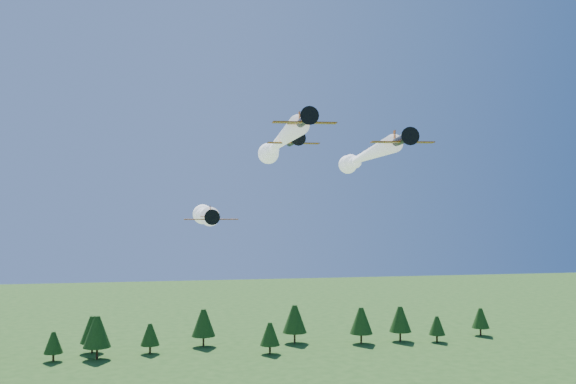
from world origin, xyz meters
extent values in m
cylinder|color=black|center=(-2.55, -8.77, 51.48)|extent=(1.29, 5.36, 0.98)
cone|color=black|center=(-2.73, -11.87, 51.48)|extent=(1.03, 0.94, 0.98)
cone|color=black|center=(-2.76, -12.46, 51.48)|extent=(0.46, 0.47, 0.43)
cylinder|color=black|center=(-2.77, -12.62, 51.48)|extent=(2.06, 0.16, 2.07)
cube|color=#CD5913|center=(-2.57, -9.17, 51.16)|extent=(7.34, 1.74, 0.12)
cube|color=#CD5913|center=(-2.35, -5.29, 51.52)|extent=(2.90, 1.00, 0.07)
cube|color=#CD5913|center=(-2.34, -5.19, 52.31)|extent=(0.14, 0.94, 1.43)
ellipsoid|color=#7E9FC3|center=(-2.60, -9.66, 51.87)|extent=(0.78, 1.22, 0.61)
sphere|color=white|center=(-0.67, 23.83, 51.48)|extent=(2.30, 2.30, 2.30)
sphere|color=white|center=(-0.44, 27.88, 51.48)|extent=(3.00, 3.00, 3.00)
sphere|color=white|center=(-0.20, 31.94, 51.48)|extent=(3.70, 3.70, 3.70)
cylinder|color=black|center=(-12.22, 2.39, 40.43)|extent=(1.09, 5.00, 0.92)
cone|color=black|center=(-12.32, -0.51, 40.43)|extent=(0.95, 0.86, 0.92)
cone|color=black|center=(-12.34, -1.06, 40.43)|extent=(0.42, 0.43, 0.40)
cylinder|color=black|center=(-12.35, -1.22, 40.43)|extent=(1.93, 0.10, 1.93)
cube|color=#CD5913|center=(-12.24, 2.02, 40.14)|extent=(6.85, 1.47, 0.11)
cube|color=#CD5913|center=(-12.11, 5.65, 40.48)|extent=(2.69, 0.87, 0.06)
cube|color=#CD5913|center=(-12.11, 5.74, 41.21)|extent=(0.11, 0.88, 1.33)
ellipsoid|color=#7E9FC3|center=(-12.25, 1.56, 40.80)|extent=(0.70, 1.13, 0.57)
sphere|color=white|center=(-11.15, 33.78, 40.43)|extent=(2.30, 2.30, 2.30)
sphere|color=white|center=(-11.02, 37.70, 40.43)|extent=(3.00, 3.00, 3.00)
sphere|color=white|center=(-10.89, 41.62, 40.43)|extent=(3.70, 3.70, 3.70)
cylinder|color=black|center=(12.28, -0.51, 50.45)|extent=(1.82, 6.07, 1.11)
cone|color=black|center=(11.86, -3.98, 50.45)|extent=(1.22, 1.12, 1.11)
cone|color=black|center=(11.78, -4.64, 50.45)|extent=(0.54, 0.55, 0.49)
cylinder|color=black|center=(11.75, -4.82, 50.45)|extent=(2.31, 0.32, 2.33)
cube|color=#CD5913|center=(12.22, -0.95, 50.10)|extent=(8.32, 2.47, 0.13)
cube|color=#CD5913|center=(12.75, 3.39, 50.51)|extent=(3.30, 1.32, 0.08)
cube|color=#CD5913|center=(12.76, 3.50, 51.39)|extent=(0.23, 1.06, 1.61)
ellipsoid|color=#7E9FC3|center=(12.16, -1.50, 50.89)|extent=(0.95, 1.42, 0.69)
sphere|color=white|center=(16.59, 35.04, 50.45)|extent=(2.30, 2.30, 2.30)
sphere|color=white|center=(17.13, 39.45, 50.45)|extent=(3.00, 3.00, 3.00)
sphere|color=white|center=(17.66, 43.86, 50.45)|extent=(3.70, 3.70, 3.70)
cylinder|color=black|center=(-0.39, 8.46, 50.97)|extent=(1.01, 5.33, 0.99)
cone|color=black|center=(-0.41, 5.36, 50.97)|extent=(0.99, 0.89, 0.99)
cone|color=black|center=(-0.41, 4.76, 50.97)|extent=(0.44, 0.45, 0.43)
cylinder|color=black|center=(-0.41, 4.60, 50.97)|extent=(2.07, 0.05, 2.07)
cube|color=#CD5913|center=(-0.39, 8.07, 50.65)|extent=(7.31, 1.37, 0.12)
cube|color=#CD5913|center=(-0.38, 11.96, 51.02)|extent=(2.86, 0.85, 0.07)
cube|color=#CD5913|center=(-0.38, 12.06, 51.81)|extent=(0.09, 0.94, 1.43)
ellipsoid|color=#7E9FC3|center=(-0.40, 7.58, 51.36)|extent=(0.72, 1.19, 0.62)
cylinder|color=#382314|center=(-47.70, 105.06, 1.13)|extent=(0.60, 0.60, 2.25)
cone|color=#19340F|center=(-47.70, 105.06, 5.14)|extent=(5.14, 5.14, 5.79)
cylinder|color=#382314|center=(41.74, 111.74, 1.55)|extent=(0.60, 0.60, 3.10)
cone|color=#19340F|center=(41.74, 111.74, 7.08)|extent=(7.08, 7.08, 7.96)
cylinder|color=#382314|center=(65.75, 109.59, 1.12)|extent=(0.60, 0.60, 2.24)
cone|color=#19340F|center=(65.75, 109.59, 5.12)|extent=(5.12, 5.12, 5.76)
cylinder|color=#382314|center=(-6.40, 116.66, 1.57)|extent=(0.60, 0.60, 3.14)
cone|color=#19340F|center=(-6.40, 116.66, 7.17)|extent=(7.17, 7.17, 8.07)
cylinder|color=#382314|center=(-22.05, 109.92, 1.20)|extent=(0.60, 0.60, 2.40)
cone|color=#19340F|center=(-22.05, 109.92, 5.48)|extent=(5.48, 5.48, 6.16)
cylinder|color=#382314|center=(21.68, 116.32, 1.64)|extent=(0.60, 0.60, 3.28)
cone|color=#19340F|center=(21.68, 116.32, 7.49)|extent=(7.49, 7.49, 8.43)
cylinder|color=#382314|center=(11.75, 103.05, 1.25)|extent=(0.60, 0.60, 2.50)
cone|color=#19340F|center=(11.75, 103.05, 5.72)|extent=(5.72, 5.72, 6.44)
cylinder|color=#382314|center=(-36.29, 105.48, 1.67)|extent=(0.60, 0.60, 3.33)
cone|color=#19340F|center=(-36.29, 105.48, 7.61)|extent=(7.61, 7.61, 8.57)
cylinder|color=#382314|center=(84.10, 116.53, 1.25)|extent=(0.60, 0.60, 2.51)
cone|color=#19340F|center=(84.10, 116.53, 5.73)|extent=(5.73, 5.73, 6.44)
cylinder|color=#382314|center=(54.85, 112.77, 1.52)|extent=(0.60, 0.60, 3.04)
cone|color=#19340F|center=(54.85, 112.77, 6.96)|extent=(6.96, 6.96, 7.83)
cylinder|color=#382314|center=(-38.51, 113.87, 1.48)|extent=(0.60, 0.60, 2.96)
cone|color=#19340F|center=(-38.51, 113.87, 6.76)|extent=(6.76, 6.76, 7.61)
camera|label=1|loc=(-17.95, -79.45, 41.34)|focal=40.00mm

